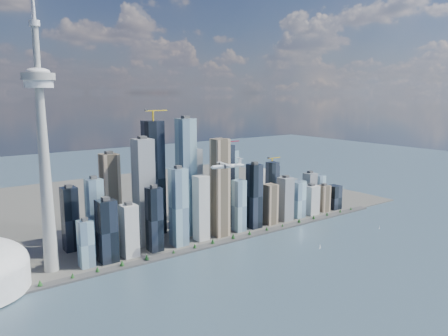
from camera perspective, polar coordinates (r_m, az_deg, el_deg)
ground at (r=772.16m, az=8.18°, el=-15.40°), size 4000.00×4000.00×0.00m
seawall at (r=951.31m, az=-2.56°, el=-10.22°), size 1100.00×22.00×4.00m
land at (r=1333.58m, az=-13.39°, el=-4.64°), size 1400.00×900.00×3.00m
shoreline_trees at (r=949.02m, az=-2.56°, el=-9.84°), size 960.53×7.20×8.80m
skyscraper_cluster at (r=1027.00m, az=-2.52°, el=-3.57°), size 736.00×142.00×288.99m
needle_tower at (r=833.20m, az=-22.56°, el=2.73°), size 56.00×56.00×550.50m
airplane at (r=855.73m, az=0.42°, el=0.30°), size 74.59×66.28×18.24m
sailboat_west at (r=967.49m, az=12.42°, el=-10.02°), size 7.53×4.21×10.60m
sailboat_east at (r=1139.83m, az=19.63°, el=-7.33°), size 6.87×3.83×9.67m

